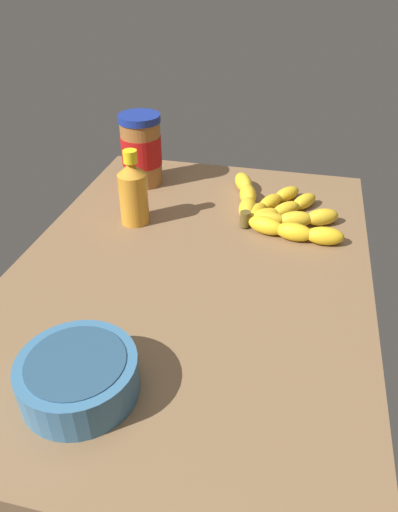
{
  "coord_description": "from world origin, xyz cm",
  "views": [
    {
      "loc": [
        62.14,
        15.96,
        46.2
      ],
      "look_at": [
        1.4,
        1.79,
        3.48
      ],
      "focal_mm": 32.86,
      "sensor_mm": 36.0,
      "label": 1
    }
  ],
  "objects_px": {
    "honey_bottle": "(133,192)",
    "small_bowl": "(78,376)",
    "peanut_butter_jar": "(141,150)",
    "banana_bunch": "(276,211)"
  },
  "relations": [
    {
      "from": "banana_bunch",
      "to": "small_bowl",
      "type": "height_order",
      "value": "small_bowl"
    },
    {
      "from": "peanut_butter_jar",
      "to": "small_bowl",
      "type": "relative_size",
      "value": 1.07
    },
    {
      "from": "honey_bottle",
      "to": "small_bowl",
      "type": "height_order",
      "value": "honey_bottle"
    },
    {
      "from": "small_bowl",
      "to": "banana_bunch",
      "type": "bearing_deg",
      "value": 158.49
    },
    {
      "from": "banana_bunch",
      "to": "honey_bottle",
      "type": "xyz_separation_m",
      "value": [
        0.08,
        -0.26,
        0.05
      ]
    },
    {
      "from": "peanut_butter_jar",
      "to": "small_bowl",
      "type": "height_order",
      "value": "peanut_butter_jar"
    },
    {
      "from": "banana_bunch",
      "to": "honey_bottle",
      "type": "relative_size",
      "value": 1.67
    },
    {
      "from": "banana_bunch",
      "to": "peanut_butter_jar",
      "type": "xyz_separation_m",
      "value": [
        -0.09,
        -0.31,
        0.06
      ]
    },
    {
      "from": "banana_bunch",
      "to": "small_bowl",
      "type": "xyz_separation_m",
      "value": [
        0.48,
        -0.19,
        0.01
      ]
    },
    {
      "from": "peanut_butter_jar",
      "to": "honey_bottle",
      "type": "relative_size",
      "value": 1.06
    }
  ]
}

